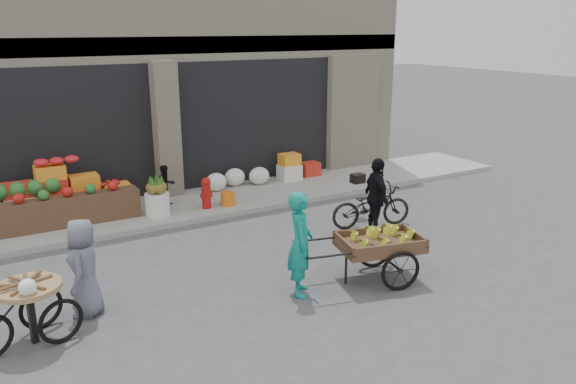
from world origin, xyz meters
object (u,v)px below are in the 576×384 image
tricycle_cart (29,304)px  cyclist (377,197)px  orange_bucket (228,199)px  seated_person (166,185)px  vendor_grey (84,267)px  banana_cart (377,241)px  bicycle (371,206)px  fire_hydrant (206,192)px  pineapple_bin (158,204)px  vendor_woman (300,244)px

tricycle_cart → cyclist: 6.52m
orange_bucket → seated_person: bearing=149.7°
tricycle_cart → vendor_grey: (0.79, 0.46, 0.16)m
seated_person → banana_cart: seated_person is taller
banana_cart → bicycle: size_ratio=1.39×
bicycle → fire_hydrant: bearing=60.0°
pineapple_bin → orange_bucket: 1.61m
pineapple_bin → seated_person: (0.40, 0.60, 0.21)m
orange_bucket → tricycle_cart: (-4.55, -3.79, 0.30)m
vendor_woman → cyclist: bearing=-32.9°
vendor_woman → cyclist: size_ratio=1.06×
pineapple_bin → seated_person: 0.75m
pineapple_bin → orange_bucket: pineapple_bin is taller
vendor_woman → pineapple_bin: bearing=39.3°
cyclist → vendor_grey: bearing=108.6°
vendor_woman → bicycle: size_ratio=0.97×
fire_hydrant → cyclist: bearing=-50.8°
cyclist → fire_hydrant: bearing=53.5°
orange_bucket → banana_cart: (0.58, -4.57, 0.41)m
vendor_grey → seated_person: bearing=173.9°
pineapple_bin → banana_cart: size_ratio=0.22×
banana_cart → vendor_grey: (-4.33, 1.24, 0.04)m
orange_bucket → tricycle_cart: size_ratio=0.22×
pineapple_bin → fire_hydrant: 1.11m
vendor_grey → fire_hydrant: bearing=162.3°
pineapple_bin → vendor_woman: vendor_woman is taller
fire_hydrant → orange_bucket: 0.55m
vendor_woman → bicycle: 3.43m
fire_hydrant → vendor_woman: (-0.25, -4.40, 0.33)m
bicycle → seated_person: bearing=60.3°
fire_hydrant → tricycle_cart: 5.58m
banana_cart → vendor_grey: 4.51m
banana_cart → vendor_woman: 1.36m
vendor_woman → vendor_grey: 3.17m
pineapple_bin → tricycle_cart: (-2.95, -3.89, 0.20)m
vendor_grey → cyclist: size_ratio=0.92×
vendor_woman → bicycle: bearing=-28.6°
orange_bucket → vendor_grey: size_ratio=0.22×
fire_hydrant → bicycle: size_ratio=0.41×
banana_cart → vendor_woman: bearing=-175.8°
fire_hydrant → vendor_woman: 4.42m
vendor_grey → pineapple_bin: bearing=174.1°
vendor_grey → cyclist: bearing=120.5°
vendor_woman → cyclist: vendor_woman is taller
fire_hydrant → banana_cart: (1.08, -4.62, 0.18)m
pineapple_bin → cyclist: 4.64m
fire_hydrant → vendor_woman: size_ratio=0.43×
orange_bucket → vendor_grey: 5.03m
vendor_woman → vendor_grey: size_ratio=1.15×
pineapple_bin → fire_hydrant: bearing=-2.6°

